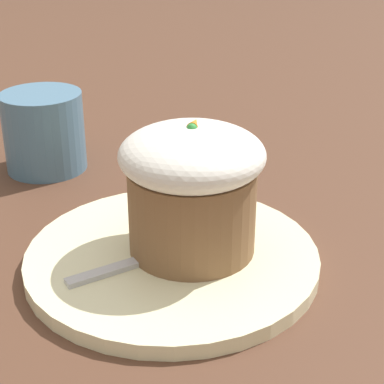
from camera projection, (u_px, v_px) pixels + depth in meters
The scene contains 5 objects.
ground_plane at pixel (172, 264), 0.50m from camera, with size 4.00×4.00×0.00m, color #513323.
dessert_plate at pixel (172, 258), 0.49m from camera, with size 0.23×0.23×0.01m.
carrot_cake at pixel (192, 186), 0.47m from camera, with size 0.11×0.11×0.10m.
spoon at pixel (169, 251), 0.49m from camera, with size 0.09×0.10×0.01m.
coffee_cup at pixel (45, 131), 0.65m from camera, with size 0.11×0.08×0.08m.
Camera 1 is at (-0.42, -0.08, 0.27)m, focal length 60.00 mm.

